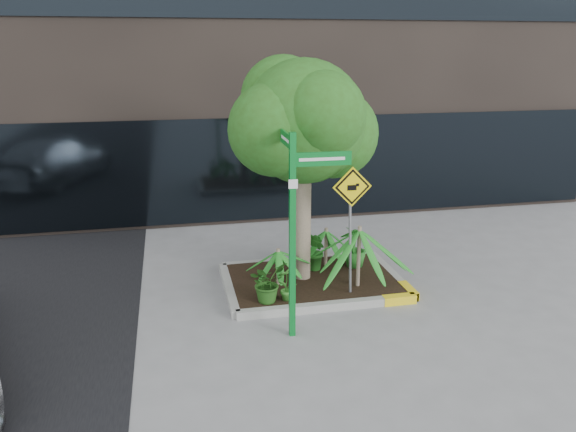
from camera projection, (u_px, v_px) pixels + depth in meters
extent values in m
plane|color=gray|center=(306.00, 292.00, 10.39)|extent=(80.00, 80.00, 0.00)
cube|color=#9E9E99|center=(299.00, 261.00, 11.72)|extent=(3.20, 0.15, 0.15)
cube|color=#9E9E99|center=(329.00, 306.00, 9.66)|extent=(3.20, 0.15, 0.15)
cube|color=#9E9E99|center=(229.00, 289.00, 10.36)|extent=(0.15, 2.20, 0.15)
cube|color=#9E9E99|center=(391.00, 275.00, 11.01)|extent=(0.15, 2.20, 0.15)
cube|color=yellow|center=(399.00, 300.00, 9.92)|extent=(0.60, 0.17, 0.15)
cube|color=black|center=(313.00, 279.00, 10.67)|extent=(3.05, 2.05, 0.06)
cylinder|color=gray|center=(303.00, 216.00, 10.35)|extent=(0.29, 0.29, 2.74)
cylinder|color=gray|center=(308.00, 162.00, 10.08)|extent=(0.52, 0.15, 0.89)
sphere|color=#285518|center=(304.00, 122.00, 9.85)|extent=(2.19, 2.19, 2.19)
sphere|color=#285518|center=(334.00, 134.00, 10.32)|extent=(1.64, 1.64, 1.64)
sphere|color=#285518|center=(275.00, 129.00, 9.60)|extent=(1.64, 1.64, 1.64)
sphere|color=#285518|center=(322.00, 114.00, 9.32)|extent=(1.46, 1.46, 1.46)
sphere|color=#285518|center=(283.00, 99.00, 10.12)|extent=(1.55, 1.55, 1.55)
cylinder|color=gray|center=(359.00, 256.00, 10.16)|extent=(0.07, 0.07, 1.15)
cylinder|color=gray|center=(278.00, 266.00, 10.30)|extent=(0.07, 0.07, 0.69)
cylinder|color=gray|center=(326.00, 247.00, 11.19)|extent=(0.07, 0.07, 0.78)
imported|color=#204F16|center=(267.00, 282.00, 9.60)|extent=(0.88, 0.88, 0.70)
imported|color=#227021|center=(355.00, 247.00, 11.13)|extent=(0.56, 0.56, 0.81)
imported|color=#317725|center=(286.00, 283.00, 9.65)|extent=(0.45, 0.45, 0.64)
imported|color=#22671E|center=(316.00, 251.00, 10.92)|extent=(0.53, 0.53, 0.79)
cube|color=#0A7727|center=(292.00, 239.00, 8.40)|extent=(0.09, 0.09, 3.20)
cube|color=#0A7727|center=(322.00, 159.00, 8.13)|extent=(0.89, 0.05, 0.21)
cube|color=#0A7727|center=(287.00, 139.00, 8.39)|extent=(0.05, 0.89, 0.21)
cube|color=white|center=(322.00, 159.00, 8.12)|extent=(0.69, 0.02, 0.05)
cube|color=white|center=(286.00, 139.00, 8.39)|extent=(0.02, 0.69, 0.05)
cube|color=white|center=(293.00, 184.00, 8.10)|extent=(0.14, 0.01, 0.14)
cylinder|color=slate|center=(350.00, 235.00, 9.84)|extent=(0.05, 0.27, 2.08)
cube|color=yellow|center=(352.00, 187.00, 9.57)|extent=(0.70, 0.02, 0.70)
cube|color=black|center=(352.00, 187.00, 9.55)|extent=(0.62, 0.01, 0.62)
cube|color=yellow|center=(353.00, 187.00, 9.55)|extent=(0.53, 0.00, 0.53)
cube|color=black|center=(352.00, 188.00, 9.55)|extent=(0.16, 0.00, 0.09)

